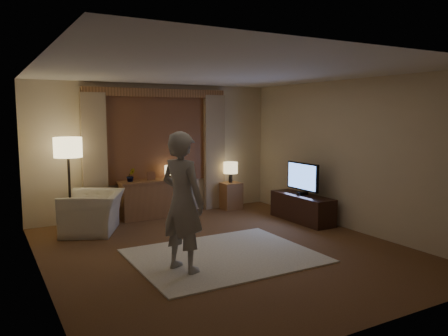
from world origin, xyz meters
TOP-DOWN VIEW (x-y plane):
  - room at (0.00, 0.50)m, footprint 5.04×5.54m
  - rug at (-0.15, -0.26)m, footprint 2.50×2.00m
  - sideboard at (-0.22, 2.50)m, footprint 1.20×0.40m
  - picture_frame at (-0.22, 2.50)m, footprint 0.16×0.02m
  - plant at (-0.62, 2.50)m, footprint 0.17×0.13m
  - table_lamp_sideboard at (0.18, 2.50)m, footprint 0.22×0.22m
  - floor_lamp at (-1.77, 2.27)m, footprint 0.47×0.47m
  - armchair at (-1.46, 1.96)m, footprint 1.30×1.36m
  - side_table at (1.54, 2.45)m, footprint 0.40×0.40m
  - table_lamp_side at (1.54, 2.45)m, footprint 0.30×0.30m
  - tv_stand at (2.15, 0.83)m, footprint 0.45×1.40m
  - tv at (2.15, 0.83)m, footprint 0.21×0.84m
  - person at (-0.89, -0.51)m, footprint 0.65×0.76m

SIDE VIEW (x-z plane):
  - rug at x=-0.15m, z-range 0.00..0.02m
  - tv_stand at x=2.15m, z-range 0.00..0.50m
  - side_table at x=1.54m, z-range 0.00..0.56m
  - armchair at x=-1.46m, z-range 0.00..0.69m
  - sideboard at x=-0.22m, z-range 0.00..0.70m
  - picture_frame at x=-0.22m, z-range 0.70..0.90m
  - tv at x=2.15m, z-range 0.53..1.14m
  - plant at x=-0.62m, z-range 0.70..1.00m
  - table_lamp_side at x=1.54m, z-range 0.65..1.09m
  - table_lamp_sideboard at x=0.18m, z-range 0.75..1.05m
  - person at x=-0.89m, z-range 0.02..1.80m
  - room at x=0.00m, z-range 0.01..2.65m
  - floor_lamp at x=-1.77m, z-range 0.55..2.17m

